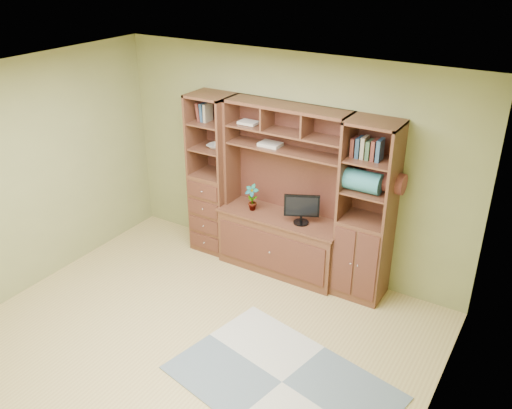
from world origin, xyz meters
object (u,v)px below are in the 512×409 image
Objects in this scene: center_hutch at (281,193)px; left_tower at (213,175)px; monitor at (302,204)px; right_tower at (366,213)px.

left_tower is (-1.00, 0.04, 0.00)m from center_hutch.
monitor is (1.29, -0.07, -0.05)m from left_tower.
left_tower is 1.00× the size of right_tower.
center_hutch is 4.16× the size of monitor.
center_hutch reaches higher than monitor.
right_tower is at bearing 0.00° from left_tower.
center_hutch is 1.00× the size of left_tower.
center_hutch is at bearing 147.08° from monitor.
right_tower is (1.02, 0.04, 0.00)m from center_hutch.
center_hutch is 1.00× the size of right_tower.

